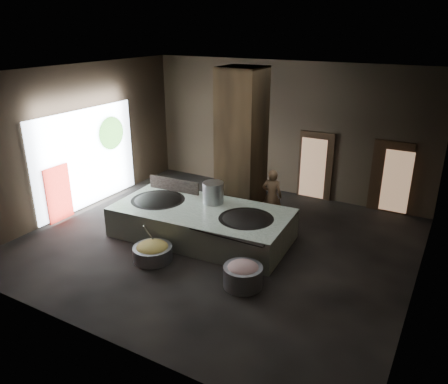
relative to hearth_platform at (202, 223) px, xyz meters
The scene contains 28 objects.
floor 0.73m from the hearth_platform, ahead, with size 10.00×9.00×0.10m, color black.
ceiling 4.16m from the hearth_platform, ahead, with size 10.00×9.00×0.10m, color black.
back_wall 4.89m from the hearth_platform, 82.98° to the left, with size 10.00×0.10×4.50m, color black.
front_wall 4.98m from the hearth_platform, 83.12° to the right, with size 10.00×0.10×4.50m, color black.
left_wall 4.85m from the hearth_platform, behind, with size 0.10×9.00×4.50m, color black.
right_wall 5.89m from the hearth_platform, ahead, with size 0.10×9.00×4.50m, color black.
pillar 2.61m from the hearth_platform, 82.18° to the left, with size 1.20×1.20×4.50m, color black.
hearth_platform is the anchor object (origin of this frame).
platform_cap 0.39m from the hearth_platform, ahead, with size 4.76×2.28×0.03m, color black.
wok_left 1.49m from the hearth_platform, behind, with size 1.53×1.53×0.42m, color black.
wok_left_rim 1.50m from the hearth_platform, behind, with size 1.57×1.57×0.05m, color black.
wok_right 1.39m from the hearth_platform, ahead, with size 1.43×1.43×0.40m, color black.
wok_right_rim 1.41m from the hearth_platform, ahead, with size 1.46×1.46×0.05m, color black.
stock_pot 0.90m from the hearth_platform, 84.81° to the left, with size 0.59×0.59×0.63m, color #929499.
splash_guard 1.74m from the hearth_platform, 152.65° to the left, with size 1.69×0.06×0.42m, color black.
cook 2.32m from the hearth_platform, 56.07° to the left, with size 0.60×0.39×1.64m, color #906C49.
veg_basin 1.77m from the hearth_platform, 103.02° to the right, with size 0.99×0.99×0.36m, color gray.
veg_fill 1.75m from the hearth_platform, 103.02° to the right, with size 0.81×0.81×0.25m, color #81994A.
ladle 1.65m from the hearth_platform, 109.30° to the right, with size 0.03×0.03×0.78m, color #929499.
meat_basin 2.69m from the hearth_platform, 37.45° to the right, with size 0.90×0.90×0.49m, color gray.
meat_fill 2.69m from the hearth_platform, 37.45° to the right, with size 0.74×0.74×0.28m, color #A36264.
doorway_near 4.79m from the hearth_platform, 68.27° to the left, with size 1.18×0.08×2.38m, color black.
doorway_near_glow 4.72m from the hearth_platform, 68.96° to the left, with size 0.86×0.04×2.04m, color #8C6647.
doorway_far 6.09m from the hearth_platform, 46.66° to the left, with size 1.18×0.08×2.38m, color black.
doorway_far_glow 6.18m from the hearth_platform, 44.87° to the left, with size 0.83×0.04×1.96m, color #8C6647.
left_opening 4.55m from the hearth_platform, behind, with size 0.04×4.20×3.10m, color white.
pavilion_sliver 4.50m from the hearth_platform, 165.15° to the right, with size 0.05×0.90×1.70m, color maroon.
tree_silhouette 4.81m from the hearth_platform, 163.74° to the left, with size 0.28×1.10×1.10m, color #194714.
Camera 1 is at (5.41, -9.22, 5.60)m, focal length 35.00 mm.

